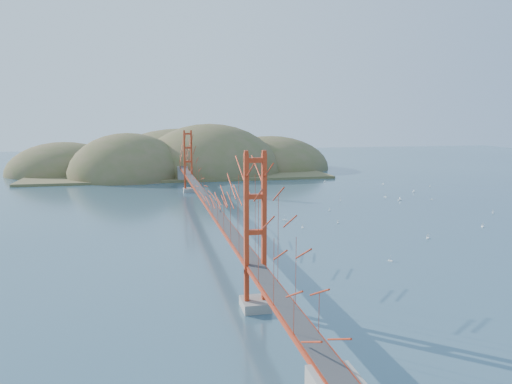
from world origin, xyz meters
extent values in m
plane|color=#335366|center=(0.00, 0.00, 0.00)|extent=(320.00, 320.00, 0.00)
cube|color=gray|center=(0.00, -30.00, 0.35)|extent=(2.00, 2.40, 0.70)
cube|color=gray|center=(0.00, 30.00, 0.35)|extent=(2.00, 2.40, 0.70)
cube|color=#A62A12|center=(0.00, 0.00, 3.30)|extent=(1.40, 92.00, 0.16)
cube|color=#A62A12|center=(0.00, 0.00, 3.10)|extent=(1.33, 92.00, 0.24)
cube|color=#38383A|center=(0.00, 0.00, 3.40)|extent=(1.19, 92.00, 0.03)
cube|color=gray|center=(0.00, 46.00, 1.65)|extent=(2.20, 2.60, 3.30)
cube|color=brown|center=(0.00, 64.00, 0.25)|extent=(70.00, 40.00, 0.60)
ellipsoid|color=brown|center=(-12.00, 56.00, 0.00)|extent=(28.00, 28.00, 21.00)
ellipsoid|color=brown|center=(8.00, 62.00, 0.00)|extent=(36.00, 36.00, 25.00)
ellipsoid|color=brown|center=(26.00, 70.00, 0.00)|extent=(32.00, 32.00, 18.00)
ellipsoid|color=brown|center=(-28.00, 68.00, 0.00)|extent=(28.00, 28.00, 16.00)
ellipsoid|color=brown|center=(2.00, 78.00, 0.00)|extent=(44.00, 44.00, 22.00)
cube|color=white|center=(10.69, 0.23, 0.07)|extent=(0.61, 0.54, 0.11)
cylinder|color=white|center=(10.69, 0.23, 0.40)|extent=(0.02, 0.02, 0.67)
cube|color=white|center=(24.28, -13.14, 0.07)|extent=(0.42, 0.64, 0.11)
cylinder|color=white|center=(24.28, -13.14, 0.40)|extent=(0.02, 0.02, 0.66)
cube|color=white|center=(30.14, 37.72, 0.06)|extent=(0.58, 0.23, 0.10)
cylinder|color=white|center=(30.14, 37.72, 0.37)|extent=(0.02, 0.02, 0.62)
cube|color=white|center=(40.04, 11.69, 0.05)|extent=(0.47, 0.47, 0.09)
cylinder|color=white|center=(40.04, 11.69, 0.33)|extent=(0.01, 0.01, 0.55)
cube|color=white|center=(41.27, 32.38, 0.06)|extent=(0.30, 0.54, 0.09)
cylinder|color=white|center=(41.27, 32.38, 0.34)|extent=(0.02, 0.02, 0.56)
cube|color=white|center=(9.29, 34.82, 0.06)|extent=(0.56, 0.38, 0.10)
cylinder|color=white|center=(9.29, 34.82, 0.35)|extent=(0.02, 0.02, 0.58)
cube|color=white|center=(19.28, 5.85, 0.05)|extent=(0.44, 0.44, 0.09)
cylinder|color=white|center=(19.28, 5.85, 0.31)|extent=(0.01, 0.01, 0.51)
cube|color=white|center=(33.67, 16.19, 0.06)|extent=(0.46, 0.59, 0.10)
cylinder|color=white|center=(33.67, 16.19, 0.38)|extent=(0.02, 0.02, 0.63)
cube|color=white|center=(15.58, -20.79, 0.05)|extent=(0.40, 0.49, 0.09)
cylinder|color=white|center=(15.58, -20.79, 0.31)|extent=(0.01, 0.01, 0.52)
cube|color=white|center=(41.64, 20.47, 0.05)|extent=(0.47, 0.16, 0.09)
cylinder|color=white|center=(41.64, 20.47, 0.31)|extent=(0.01, 0.01, 0.52)
cube|color=white|center=(42.06, -1.26, 0.06)|extent=(0.45, 0.53, 0.10)
cylinder|color=white|center=(42.06, -1.26, 0.35)|extent=(0.02, 0.02, 0.58)
cube|color=white|center=(34.40, 12.37, 0.07)|extent=(0.63, 0.22, 0.11)
cylinder|color=white|center=(34.40, 12.37, 0.41)|extent=(0.02, 0.02, 0.68)
cube|color=white|center=(24.27, 14.11, 0.06)|extent=(0.36, 0.54, 0.09)
cylinder|color=white|center=(24.27, 14.11, 0.34)|extent=(0.01, 0.01, 0.56)
cube|color=white|center=(17.18, -2.80, 0.06)|extent=(0.38, 0.53, 0.09)
cylinder|color=white|center=(17.18, -2.80, 0.33)|extent=(0.01, 0.01, 0.56)
cube|color=white|center=(34.62, -9.01, 0.06)|extent=(0.36, 0.61, 0.11)
cylinder|color=white|center=(34.62, -9.01, 0.38)|extent=(0.02, 0.02, 0.63)
cube|color=white|center=(48.58, 26.30, 0.05)|extent=(0.43, 0.46, 0.09)
cylinder|color=white|center=(48.58, 26.30, 0.31)|extent=(0.01, 0.01, 0.52)
cube|color=white|center=(11.71, -4.56, 0.06)|extent=(0.25, 0.54, 0.09)
cylinder|color=white|center=(11.71, -4.56, 0.34)|extent=(0.02, 0.02, 0.57)
camera|label=1|loc=(-7.41, -64.36, 13.97)|focal=35.00mm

